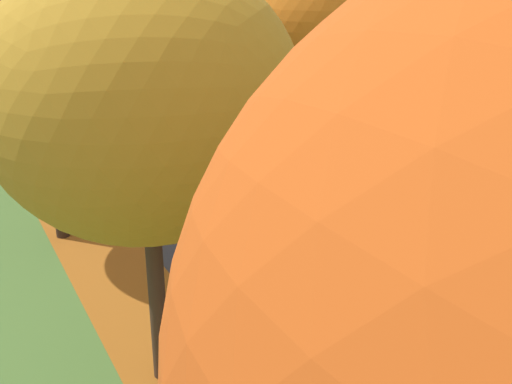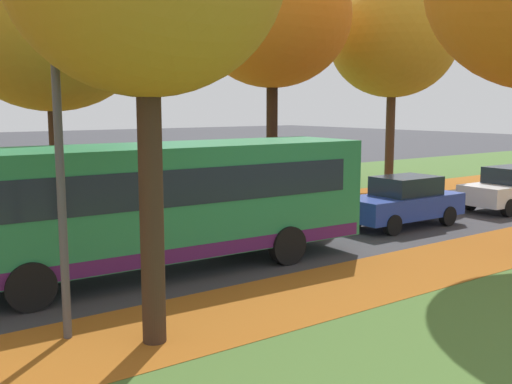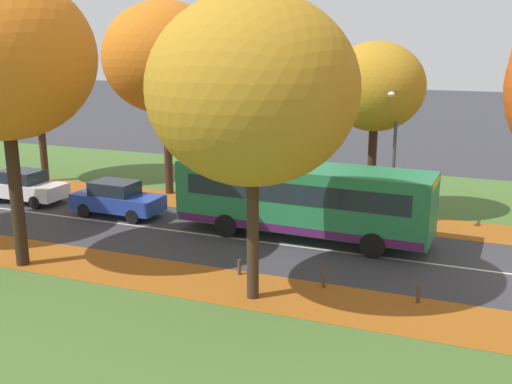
{
  "view_description": "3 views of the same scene",
  "coord_description": "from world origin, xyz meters",
  "px_view_note": "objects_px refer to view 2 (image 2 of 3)",
  "views": [
    {
      "loc": [
        -8.68,
        -2.12,
        8.99
      ],
      "look_at": [
        0.26,
        14.24,
        1.8
      ],
      "focal_mm": 42.0,
      "sensor_mm": 36.0,
      "label": 1
    },
    {
      "loc": [
        13.62,
        3.08,
        3.87
      ],
      "look_at": [
        1.98,
        11.56,
        1.79
      ],
      "focal_mm": 42.0,
      "sensor_mm": 36.0,
      "label": 2
    },
    {
      "loc": [
        -21.34,
        2.49,
        7.91
      ],
      "look_at": [
        -0.83,
        10.57,
        2.28
      ],
      "focal_mm": 42.0,
      "sensor_mm": 36.0,
      "label": 3
    }
  ],
  "objects_px": {
    "tree_left_far": "(393,40)",
    "streetlamp_right": "(51,114)",
    "tree_left_near": "(49,18)",
    "bollard_fifth": "(113,224)",
    "bollard_fourth": "(9,233)",
    "car_white_following": "(511,188)",
    "car_blue_lead": "(403,201)",
    "tree_left_mid": "(272,16)",
    "bus": "(158,200)"
  },
  "relations": [
    {
      "from": "tree_left_far",
      "to": "streetlamp_right",
      "type": "height_order",
      "value": "tree_left_far"
    },
    {
      "from": "tree_left_near",
      "to": "bollard_fifth",
      "type": "distance_m",
      "value": 6.51
    },
    {
      "from": "bollard_fourth",
      "to": "car_white_following",
      "type": "xyz_separation_m",
      "value": [
        4.91,
        16.72,
        0.44
      ]
    },
    {
      "from": "streetlamp_right",
      "to": "tree_left_far",
      "type": "bearing_deg",
      "value": 116.21
    },
    {
      "from": "car_blue_lead",
      "to": "tree_left_mid",
      "type": "bearing_deg",
      "value": -176.95
    },
    {
      "from": "tree_left_near",
      "to": "tree_left_mid",
      "type": "height_order",
      "value": "tree_left_mid"
    },
    {
      "from": "bus",
      "to": "bollard_fifth",
      "type": "bearing_deg",
      "value": 170.25
    },
    {
      "from": "tree_left_far",
      "to": "car_blue_lead",
      "type": "xyz_separation_m",
      "value": [
        6.55,
        -6.72,
        -6.07
      ]
    },
    {
      "from": "bus",
      "to": "streetlamp_right",
      "type": "bearing_deg",
      "value": -51.6
    },
    {
      "from": "tree_left_mid",
      "to": "car_blue_lead",
      "type": "bearing_deg",
      "value": 3.05
    },
    {
      "from": "tree_left_far",
      "to": "streetlamp_right",
      "type": "bearing_deg",
      "value": -63.79
    },
    {
      "from": "streetlamp_right",
      "to": "car_blue_lead",
      "type": "distance_m",
      "value": 12.61
    },
    {
      "from": "car_white_following",
      "to": "bollard_fourth",
      "type": "bearing_deg",
      "value": -106.36
    },
    {
      "from": "tree_left_far",
      "to": "car_white_following",
      "type": "xyz_separation_m",
      "value": [
        6.89,
        -1.04,
        -6.07
      ]
    },
    {
      "from": "tree_left_far",
      "to": "car_blue_lead",
      "type": "relative_size",
      "value": 2.26
    },
    {
      "from": "streetlamp_right",
      "to": "car_white_following",
      "type": "height_order",
      "value": "streetlamp_right"
    },
    {
      "from": "car_blue_lead",
      "to": "streetlamp_right",
      "type": "bearing_deg",
      "value": -77.51
    },
    {
      "from": "tree_left_near",
      "to": "tree_left_mid",
      "type": "xyz_separation_m",
      "value": [
        -0.4,
        8.81,
        0.85
      ]
    },
    {
      "from": "streetlamp_right",
      "to": "car_white_following",
      "type": "relative_size",
      "value": 1.41
    },
    {
      "from": "tree_left_mid",
      "to": "tree_left_far",
      "type": "xyz_separation_m",
      "value": [
        -0.04,
        7.06,
        -0.46
      ]
    },
    {
      "from": "streetlamp_right",
      "to": "bus",
      "type": "height_order",
      "value": "streetlamp_right"
    },
    {
      "from": "tree_left_mid",
      "to": "car_blue_lead",
      "type": "distance_m",
      "value": 9.23
    },
    {
      "from": "tree_left_mid",
      "to": "car_white_following",
      "type": "relative_size",
      "value": 2.39
    },
    {
      "from": "car_white_following",
      "to": "tree_left_far",
      "type": "bearing_deg",
      "value": 171.41
    },
    {
      "from": "tree_left_far",
      "to": "car_white_following",
      "type": "height_order",
      "value": "tree_left_far"
    },
    {
      "from": "bollard_fourth",
      "to": "bollard_fifth",
      "type": "distance_m",
      "value": 3.02
    },
    {
      "from": "tree_left_far",
      "to": "bollard_fourth",
      "type": "xyz_separation_m",
      "value": [
        1.98,
        -17.76,
        -6.51
      ]
    },
    {
      "from": "tree_left_far",
      "to": "car_white_following",
      "type": "distance_m",
      "value": 9.24
    },
    {
      "from": "tree_left_far",
      "to": "bollard_fourth",
      "type": "bearing_deg",
      "value": -83.63
    },
    {
      "from": "bollard_fourth",
      "to": "bollard_fifth",
      "type": "xyz_separation_m",
      "value": [
        0.03,
        3.02,
        -0.09
      ]
    },
    {
      "from": "tree_left_near",
      "to": "bollard_fourth",
      "type": "xyz_separation_m",
      "value": [
        1.55,
        -1.88,
        -6.12
      ]
    },
    {
      "from": "tree_left_near",
      "to": "car_blue_lead",
      "type": "relative_size",
      "value": 2.2
    },
    {
      "from": "bollard_fourth",
      "to": "bollard_fifth",
      "type": "height_order",
      "value": "bollard_fourth"
    },
    {
      "from": "bus",
      "to": "car_blue_lead",
      "type": "relative_size",
      "value": 2.48
    },
    {
      "from": "bollard_fourth",
      "to": "bus",
      "type": "relative_size",
      "value": 0.07
    },
    {
      "from": "bollard_fourth",
      "to": "tree_left_far",
      "type": "bearing_deg",
      "value": 96.37
    },
    {
      "from": "tree_left_mid",
      "to": "tree_left_far",
      "type": "relative_size",
      "value": 1.06
    },
    {
      "from": "tree_left_near",
      "to": "tree_left_far",
      "type": "bearing_deg",
      "value": 91.56
    },
    {
      "from": "bollard_fourth",
      "to": "bus",
      "type": "bearing_deg",
      "value": 25.08
    },
    {
      "from": "car_blue_lead",
      "to": "car_white_following",
      "type": "relative_size",
      "value": 1.0
    },
    {
      "from": "tree_left_near",
      "to": "car_blue_lead",
      "type": "bearing_deg",
      "value": 56.26
    },
    {
      "from": "tree_left_mid",
      "to": "bus",
      "type": "relative_size",
      "value": 0.97
    },
    {
      "from": "streetlamp_right",
      "to": "car_blue_lead",
      "type": "xyz_separation_m",
      "value": [
        -2.65,
        11.98,
        -2.92
      ]
    },
    {
      "from": "car_white_following",
      "to": "streetlamp_right",
      "type": "bearing_deg",
      "value": -82.54
    },
    {
      "from": "bollard_fourth",
      "to": "car_white_following",
      "type": "relative_size",
      "value": 0.18
    },
    {
      "from": "tree_left_far",
      "to": "bollard_fifth",
      "type": "distance_m",
      "value": 16.28
    },
    {
      "from": "tree_left_far",
      "to": "tree_left_near",
      "type": "bearing_deg",
      "value": -88.44
    },
    {
      "from": "tree_left_mid",
      "to": "bollard_fifth",
      "type": "xyz_separation_m",
      "value": [
        1.97,
        -7.68,
        -7.06
      ]
    },
    {
      "from": "bollard_fifth",
      "to": "streetlamp_right",
      "type": "bearing_deg",
      "value": -28.79
    },
    {
      "from": "tree_left_mid",
      "to": "bus",
      "type": "bearing_deg",
      "value": -51.81
    }
  ]
}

